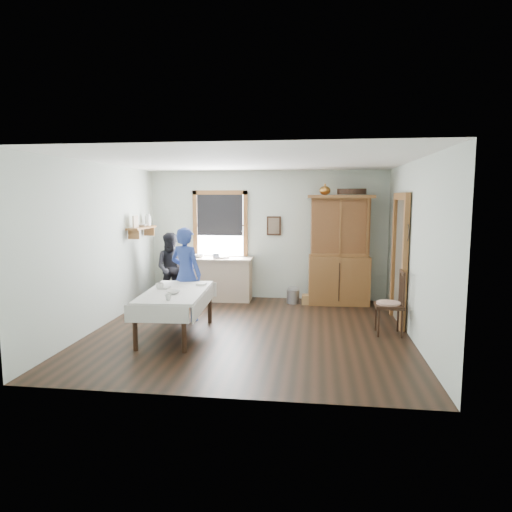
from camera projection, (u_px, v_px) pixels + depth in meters
name	position (u px, v px, depth m)	size (l,w,h in m)	color
room	(250.00, 248.00, 7.19)	(5.01, 5.01, 2.70)	black
window	(220.00, 222.00, 9.71)	(1.18, 0.07, 1.48)	white
doorway	(400.00, 256.00, 7.73)	(0.09, 1.14, 2.22)	#453E31
wall_shelf	(142.00, 226.00, 8.98)	(0.24, 1.00, 0.44)	brown
framed_picture	(274.00, 226.00, 9.57)	(0.30, 0.04, 0.40)	black
rug_beater	(408.00, 225.00, 7.12)	(0.27, 0.27, 0.01)	black
work_counter	(215.00, 279.00, 9.57)	(1.56, 0.59, 0.89)	tan
china_hutch	(339.00, 250.00, 9.13)	(1.29, 0.61, 2.19)	brown
dining_table	(176.00, 313.00, 7.09)	(0.93, 1.77, 0.71)	silver
spindle_chair	(389.00, 303.00, 7.13)	(0.47, 0.47, 1.02)	black
pail	(293.00, 296.00, 9.29)	(0.26, 0.26, 0.28)	gray
wicker_basket	(310.00, 299.00, 9.20)	(0.32, 0.23, 0.19)	#A97A4C
woman_blue	(186.00, 278.00, 7.93)	(0.55, 0.36, 1.51)	navy
figure_dark	(173.00, 271.00, 9.24)	(0.65, 0.50, 1.33)	black
table_cup_a	(160.00, 286.00, 7.18)	(0.12, 0.12, 0.10)	silver
table_cup_b	(168.00, 297.00, 6.40)	(0.10, 0.10, 0.09)	silver
table_bowl	(174.00, 292.00, 6.83)	(0.21, 0.21, 0.05)	silver
counter_book	(218.00, 257.00, 9.46)	(0.18, 0.24, 0.02)	brown
counter_bowl	(199.00, 256.00, 9.53)	(0.21, 0.21, 0.07)	silver
shelf_bowl	(143.00, 225.00, 8.99)	(0.22, 0.22, 0.05)	silver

